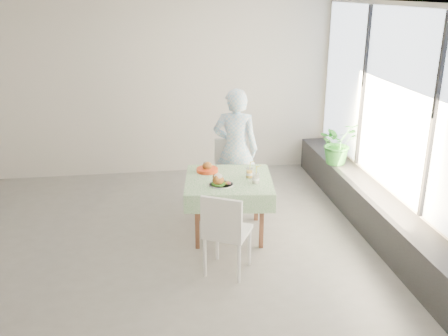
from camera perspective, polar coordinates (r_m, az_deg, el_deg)
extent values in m
plane|color=slate|center=(6.29, -8.08, -8.20)|extent=(6.00, 6.00, 0.00)
plane|color=white|center=(5.57, -9.52, 18.20)|extent=(6.00, 6.00, 0.00)
cube|color=beige|center=(8.21, -8.78, 8.81)|extent=(6.00, 0.02, 2.80)
cube|color=beige|center=(3.42, -8.66, -6.97)|extent=(6.00, 0.02, 2.80)
cube|color=beige|center=(6.47, 18.95, 5.03)|extent=(0.02, 5.00, 2.80)
cube|color=#D1E0F9|center=(6.40, 18.96, 7.19)|extent=(0.01, 4.80, 2.18)
cube|color=black|center=(6.75, 16.36, -4.46)|extent=(0.40, 4.80, 0.50)
cube|color=brown|center=(6.11, 0.53, -1.51)|extent=(1.01, 1.01, 0.04)
cube|color=white|center=(6.10, 0.53, -1.28)|extent=(1.16, 1.16, 0.01)
cube|color=white|center=(6.94, 0.71, -0.87)|extent=(0.52, 0.52, 0.04)
cube|color=white|center=(7.05, 0.74, 1.58)|extent=(0.45, 0.12, 0.45)
cube|color=white|center=(5.39, 0.42, -7.26)|extent=(0.60, 0.60, 0.04)
cube|color=white|center=(5.12, -0.32, -5.80)|extent=(0.41, 0.25, 0.44)
imported|color=#99D1F6|center=(6.87, 1.33, 2.15)|extent=(0.71, 0.56, 1.70)
cylinder|color=white|center=(5.89, -0.33, -1.94)|extent=(0.30, 0.30, 0.02)
cylinder|color=#215816|center=(5.88, -0.66, -1.83)|extent=(0.16, 0.16, 0.02)
ellipsoid|color=brown|center=(5.86, -0.66, -1.40)|extent=(0.14, 0.13, 0.11)
ellipsoid|color=white|center=(5.84, -0.66, -0.96)|extent=(0.10, 0.09, 0.07)
cylinder|color=#A40F19|center=(5.88, 0.57, -1.74)|extent=(0.05, 0.05, 0.03)
cylinder|color=white|center=(6.12, 2.93, -0.59)|extent=(0.08, 0.08, 0.12)
cylinder|color=#F6A414|center=(6.13, 2.92, -0.71)|extent=(0.07, 0.07, 0.09)
cylinder|color=white|center=(6.10, 2.94, -0.03)|extent=(0.09, 0.09, 0.01)
cylinder|color=yellow|center=(6.09, 2.99, 0.35)|extent=(0.01, 0.03, 0.16)
cylinder|color=white|center=(5.96, 3.64, -1.17)|extent=(0.08, 0.08, 0.12)
cylinder|color=#F0EDC9|center=(5.96, 3.63, -1.30)|extent=(0.08, 0.08, 0.09)
cylinder|color=white|center=(5.93, 3.65, -0.59)|extent=(0.09, 0.09, 0.01)
cylinder|color=yellow|center=(5.92, 3.71, -0.19)|extent=(0.01, 0.03, 0.17)
cylinder|color=red|center=(6.33, -1.93, -0.23)|extent=(0.27, 0.27, 0.04)
cylinder|color=white|center=(6.33, -1.93, -0.13)|extent=(0.23, 0.23, 0.02)
ellipsoid|color=brown|center=(6.32, -1.94, 0.26)|extent=(0.12, 0.12, 0.10)
imported|color=#256F2A|center=(7.47, 12.86, 2.83)|extent=(0.70, 0.65, 0.63)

